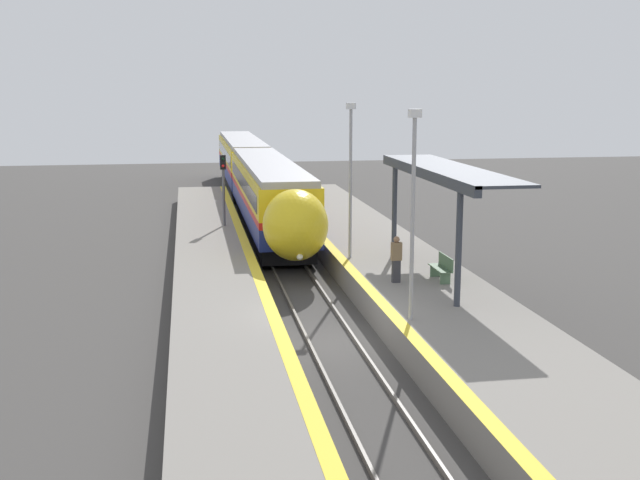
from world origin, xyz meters
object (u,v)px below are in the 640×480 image
person_waiting (396,259)px  railway_signal (224,190)px  platform_bench (443,267)px  lamppost_near (413,203)px  train (255,175)px  lamppost_mid (351,171)px

person_waiting → railway_signal: size_ratio=0.37×
platform_bench → railway_signal: (-7.06, 12.75, 1.28)m
lamppost_near → train: bearing=94.4°
platform_bench → railway_signal: 14.63m
person_waiting → lamppost_mid: (-0.74, 4.40, 2.61)m
train → railway_signal: railway_signal is taller
train → person_waiting: train is taller
lamppost_near → lamppost_mid: bearing=90.0°
train → platform_bench: (4.61, -23.61, -0.80)m
platform_bench → railway_signal: size_ratio=0.35×
platform_bench → person_waiting: size_ratio=0.94×
train → platform_bench: bearing=-79.0°
platform_bench → lamppost_mid: size_ratio=0.25×
platform_bench → railway_signal: bearing=119.0°
person_waiting → lamppost_near: bearing=-99.4°
railway_signal → lamppost_near: size_ratio=0.72×
train → lamppost_near: size_ratio=6.71×
person_waiting → lamppost_mid: size_ratio=0.27×
platform_bench → train: bearing=101.0°
person_waiting → lamppost_near: size_ratio=0.27×
railway_signal → lamppost_near: lamppost_near is taller
lamppost_near → railway_signal: bearing=104.9°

